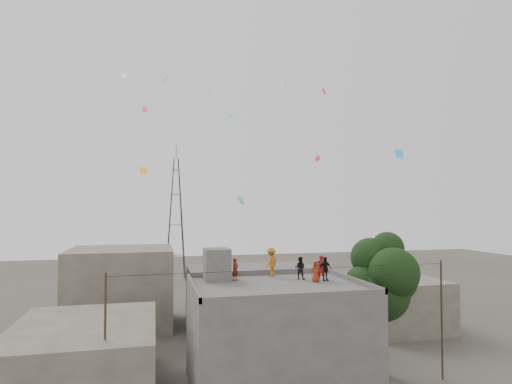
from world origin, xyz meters
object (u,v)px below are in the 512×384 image
stair_head_box (217,264)px  person_red_adult (321,268)px  tree (383,279)px  transmission_tower (176,218)px  person_dark_adult (325,269)px

stair_head_box → person_red_adult: size_ratio=1.25×
tree → transmission_tower: (-11.37, 39.40, 2.97)m
tree → stair_head_box: bearing=169.3°
tree → person_dark_adult: size_ratio=6.07×
tree → person_red_adult: size_ratio=5.69×
person_dark_adult → person_red_adult: bearing=160.7°
transmission_tower → person_dark_adult: (7.42, -39.22, -2.22)m
person_red_adult → tree: bearing=-165.8°
person_red_adult → person_dark_adult: bearing=-175.5°
person_red_adult → person_dark_adult: person_red_adult is taller
transmission_tower → person_dark_adult: size_ratio=13.34×
stair_head_box → transmission_tower: transmission_tower is taller
tree → transmission_tower: size_ratio=0.45×
person_red_adult → person_dark_adult: (0.24, -0.06, -0.05)m
stair_head_box → tree: (10.57, -2.00, -1.00)m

